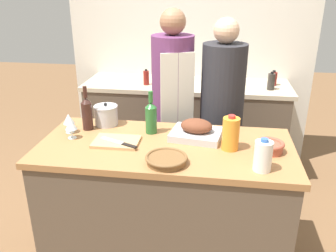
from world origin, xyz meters
name	(u,v)px	position (x,y,z in m)	size (l,w,h in m)	color
kitchen_island	(166,206)	(0.00, 0.00, 0.46)	(1.59, 0.74, 0.91)	brown
back_counter	(186,127)	(0.00, 1.38, 0.47)	(2.00, 0.60, 0.93)	brown
back_wall	(190,42)	(0.00, 1.73, 1.27)	(2.50, 0.10, 2.55)	silver
roasting_pan	(196,131)	(0.18, 0.13, 0.96)	(0.35, 0.30, 0.13)	#BCBCC1
wicker_basket	(166,159)	(0.04, -0.24, 0.94)	(0.24, 0.24, 0.05)	brown
cutting_board	(116,142)	(-0.31, -0.02, 0.92)	(0.29, 0.21, 0.02)	tan
stock_pot	(106,115)	(-0.46, 0.27, 0.98)	(0.17, 0.17, 0.16)	#B7B7BC
mixing_bowl	(270,146)	(0.63, -0.01, 0.95)	(0.17, 0.17, 0.07)	#A84C38
juice_jug	(231,134)	(0.40, -0.01, 1.02)	(0.10, 0.10, 0.22)	orange
milk_jug	(263,156)	(0.56, -0.24, 1.00)	(0.10, 0.10, 0.19)	white
wine_bottle_green	(151,117)	(-0.12, 0.17, 1.03)	(0.08, 0.08, 0.29)	#28662D
wine_bottle_dark	(87,113)	(-0.56, 0.17, 1.03)	(0.07, 0.07, 0.31)	#381E19
wine_glass_left	(69,119)	(-0.67, 0.10, 1.01)	(0.08, 0.08, 0.13)	silver
wine_glass_right	(71,125)	(-0.61, 0.01, 1.01)	(0.08, 0.08, 0.13)	silver
knife_chef	(120,143)	(-0.28, -0.06, 0.93)	(0.26, 0.14, 0.01)	#B7B7BC
condiment_bottle_tall	(146,78)	(-0.38, 1.27, 1.00)	(0.05, 0.05, 0.15)	maroon
condiment_bottle_short	(273,79)	(0.83, 1.43, 0.99)	(0.07, 0.07, 0.14)	maroon
condiment_bottle_extra	(271,82)	(0.78, 1.27, 1.01)	(0.07, 0.07, 0.17)	#332D28
person_cook_aproned	(173,105)	(-0.05, 0.69, 0.94)	(0.34, 0.36, 1.68)	beige
person_cook_guest	(221,112)	(0.34, 0.69, 0.90)	(0.34, 0.34, 1.62)	beige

